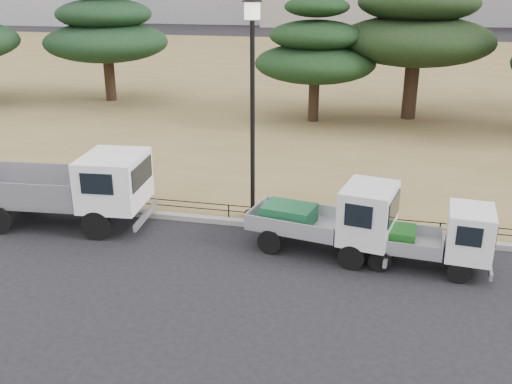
% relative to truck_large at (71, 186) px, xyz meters
% --- Properties ---
extents(ground, '(220.00, 220.00, 0.00)m').
position_rel_truck_large_xyz_m(ground, '(5.37, -1.58, -1.20)').
color(ground, black).
extents(lawn, '(120.00, 56.00, 0.15)m').
position_rel_truck_large_xyz_m(lawn, '(5.37, 29.02, -1.13)').
color(lawn, olive).
rests_on(lawn, ground).
extents(curb, '(120.00, 0.25, 0.16)m').
position_rel_truck_large_xyz_m(curb, '(5.37, 1.02, -1.12)').
color(curb, gray).
rests_on(curb, ground).
extents(truck_large, '(5.12, 2.38, 2.17)m').
position_rel_truck_large_xyz_m(truck_large, '(0.00, 0.00, 0.00)').
color(truck_large, black).
rests_on(truck_large, ground).
extents(truck_kei_front, '(3.93, 2.22, 1.96)m').
position_rel_truck_large_xyz_m(truck_kei_front, '(7.55, -0.16, -0.23)').
color(truck_kei_front, black).
rests_on(truck_kei_front, ground).
extents(truck_kei_rear, '(3.26, 1.61, 1.65)m').
position_rel_truck_large_xyz_m(truck_kei_rear, '(10.09, -0.47, -0.38)').
color(truck_kei_rear, black).
rests_on(truck_kei_rear, ground).
extents(street_lamp, '(0.57, 0.57, 6.34)m').
position_rel_truck_large_xyz_m(street_lamp, '(5.07, 1.32, 3.23)').
color(street_lamp, black).
rests_on(street_lamp, lawn).
extents(pipe_fence, '(38.00, 0.04, 0.40)m').
position_rel_truck_large_xyz_m(pipe_fence, '(5.37, 1.17, -0.77)').
color(pipe_fence, black).
rests_on(pipe_fence, lawn).
extents(tarp_pile, '(1.90, 1.64, 1.06)m').
position_rel_truck_large_xyz_m(tarp_pile, '(-2.59, 1.38, -0.63)').
color(tarp_pile, '#12128C').
rests_on(tarp_pile, lawn).
extents(pine_west_near, '(6.93, 6.93, 6.93)m').
position_rel_truck_large_xyz_m(pine_west_near, '(-6.98, 16.61, 2.94)').
color(pine_west_near, black).
rests_on(pine_west_near, lawn).
extents(pine_center_left, '(5.83, 5.83, 5.93)m').
position_rel_truck_large_xyz_m(pine_center_left, '(5.21, 14.02, 2.37)').
color(pine_center_left, black).
rests_on(pine_center_left, lawn).
extents(pine_center_right, '(7.54, 7.54, 8.00)m').
position_rel_truck_large_xyz_m(pine_center_right, '(9.85, 15.65, 3.58)').
color(pine_center_right, black).
rests_on(pine_center_right, lawn).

